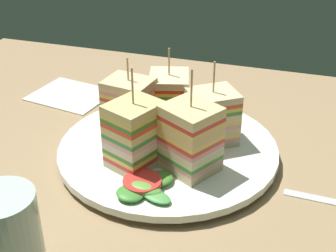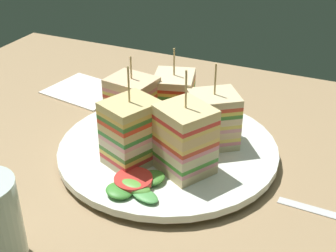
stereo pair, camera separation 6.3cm
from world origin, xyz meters
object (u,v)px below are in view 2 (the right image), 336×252
sandwich_wedge_1 (185,140)px  chip_pile (157,144)px  sandwich_wedge_3 (174,100)px  napkin (85,90)px  plate (168,150)px  sandwich_wedge_2 (213,119)px  sandwich_wedge_0 (131,133)px  sandwich_wedge_4 (133,106)px

sandwich_wedge_1 → chip_pile: sandwich_wedge_1 is taller
sandwich_wedge_3 → napkin: bearing=-125.6°
plate → sandwich_wedge_3: bearing=-73.6°
plate → sandwich_wedge_1: 7.80cm
plate → chip_pile: chip_pile is taller
plate → sandwich_wedge_1: bearing=134.0°
plate → sandwich_wedge_1: (-4.16, 4.30, 5.00)cm
sandwich_wedge_2 → sandwich_wedge_3: (6.85, -2.70, 0.20)cm
sandwich_wedge_0 → chip_pile: bearing=1.1°
sandwich_wedge_1 → sandwich_wedge_3: (5.85, -10.05, -0.46)cm
sandwich_wedge_2 → plate: bearing=-5.6°
sandwich_wedge_0 → napkin: bearing=69.1°
sandwich_wedge_4 → chip_pile: size_ratio=1.78×
sandwich_wedge_1 → sandwich_wedge_2: size_ratio=1.15×
sandwich_wedge_2 → napkin: size_ratio=0.92×
sandwich_wedge_4 → chip_pile: 6.49cm
sandwich_wedge_4 → napkin: 20.54cm
plate → napkin: 25.32cm
sandwich_wedge_1 → sandwich_wedge_2: (-1.00, -7.34, -0.65)cm
chip_pile → sandwich_wedge_4: bearing=-28.3°
sandwich_wedge_2 → napkin: 29.12cm
plate → chip_pile: size_ratio=4.61×
plate → napkin: plate is taller
napkin → sandwich_wedge_3: bearing=160.0°
sandwich_wedge_0 → napkin: sandwich_wedge_0 is taller
plate → sandwich_wedge_0: bearing=64.5°
plate → sandwich_wedge_0: size_ratio=2.26×
sandwich_wedge_2 → sandwich_wedge_4: bearing=-26.7°
plate → sandwich_wedge_1: sandwich_wedge_1 is taller
sandwich_wedge_0 → sandwich_wedge_1: 6.82cm
plate → sandwich_wedge_2: sandwich_wedge_2 is taller
plate → sandwich_wedge_4: bearing=-11.8°
sandwich_wedge_0 → sandwich_wedge_3: (-0.89, -11.15, -0.40)cm
plate → sandwich_wedge_2: (-5.16, -3.04, 4.35)cm
napkin → sandwich_wedge_2: bearing=159.6°
sandwich_wedge_1 → sandwich_wedge_4: (10.02, -5.53, -0.18)cm
sandwich_wedge_0 → chip_pile: size_ratio=2.04×
sandwich_wedge_0 → sandwich_wedge_4: size_ratio=1.15×
sandwich_wedge_3 → chip_pile: size_ratio=1.81×
plate → chip_pile: 2.26cm
plate → sandwich_wedge_3: sandwich_wedge_3 is taller
sandwich_wedge_0 → sandwich_wedge_3: size_ratio=1.13×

